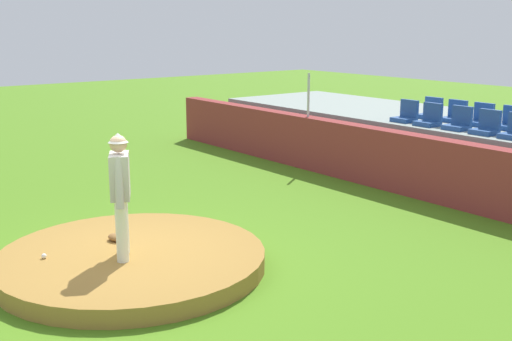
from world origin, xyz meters
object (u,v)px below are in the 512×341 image
Objects in this scene: stadium_chair_1 at (430,119)px; baseball at (44,256)px; stadium_chair_7 at (481,119)px; stadium_chair_0 at (406,115)px; stadium_chair_5 at (431,112)px; fielding_glove at (116,237)px; stadium_chair_2 at (459,122)px; pitcher at (120,186)px; stadium_chair_3 at (487,126)px; stadium_chair_6 at (455,115)px; stadium_chair_8 at (511,122)px.

baseball is at bearing 91.30° from stadium_chair_1.
stadium_chair_0 is at bearing 31.67° from stadium_chair_7.
stadium_chair_7 is (1.39, -0.04, 0.00)m from stadium_chair_5.
baseball is 9.02m from stadium_chair_0.
fielding_glove is 0.60× the size of stadium_chair_2.
stadium_chair_0 is at bearing 95.79° from baseball.
fielding_glove is 7.79m from stadium_chair_1.
pitcher is 1.23m from fielding_glove.
stadium_chair_7 is (0.57, 8.62, 1.14)m from fielding_glove.
stadium_chair_1 is 1.18m from stadium_chair_5.
fielding_glove is at bearing 86.20° from stadium_chair_7.
stadium_chair_1 and stadium_chair_2 have the same top height.
stadium_chair_6 is at bearing -32.89° from stadium_chair_3.
stadium_chair_7 is 1.00× the size of stadium_chair_8.
stadium_chair_1 is (0.70, -0.05, 0.00)m from stadium_chair_0.
stadium_chair_6 is at bearing -99.14° from fielding_glove.
stadium_chair_2 is (1.43, -0.01, 0.00)m from stadium_chair_0.
stadium_chair_6 is (-0.21, 9.79, 1.16)m from baseball.
stadium_chair_1 and stadium_chair_5 have the same top height.
fielding_glove is 7.90m from stadium_chair_3.
stadium_chair_8 is at bearing 114.47° from pitcher.
pitcher reaches higher than stadium_chair_8.
baseball is 0.15× the size of stadium_chair_7.
stadium_chair_7 is at bearing -87.70° from stadium_chair_2.
stadium_chair_1 is at bearing 52.73° from stadium_chair_7.
stadium_chair_2 is 1.00× the size of stadium_chair_6.
baseball is at bearing 82.12° from stadium_chair_3.
stadium_chair_1 is at bearing 90.55° from stadium_chair_6.
stadium_chair_5 and stadium_chair_6 have the same top height.
stadium_chair_5 is at bearing -0.12° from stadium_chair_8.
stadium_chair_5 is 2.09m from stadium_chair_8.
stadium_chair_1 and stadium_chair_8 have the same top height.
stadium_chair_2 is 0.70m from stadium_chair_3.
stadium_chair_0 is at bearing 128.99° from pitcher.
stadium_chair_3 is (0.60, 7.93, 0.15)m from pitcher.
stadium_chair_0 is 1.64m from stadium_chair_7.
pitcher is 7.96m from stadium_chair_1.
stadium_chair_1 is at bearing 0.35° from stadium_chair_3.
stadium_chair_0 is (-0.83, 7.75, 1.14)m from fielding_glove.
stadium_chair_5 is (-0.82, 8.65, 1.14)m from fielding_glove.
stadium_chair_0 is at bearing -93.94° from fielding_glove.
fielding_glove is 8.71m from stadium_chair_6.
stadium_chair_6 is 1.40m from stadium_chair_8.
pitcher is at bearing 90.87° from stadium_chair_7.
stadium_chair_2 is at bearing -3.05° from stadium_chair_3.
pitcher is 7.97m from stadium_chair_2.
stadium_chair_0 is 2.28m from stadium_chair_8.
stadium_chair_0 is at bearing -0.25° from stadium_chair_2.
stadium_chair_3 and stadium_chair_6 have the same top height.
stadium_chair_2 and stadium_chair_5 have the same top height.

